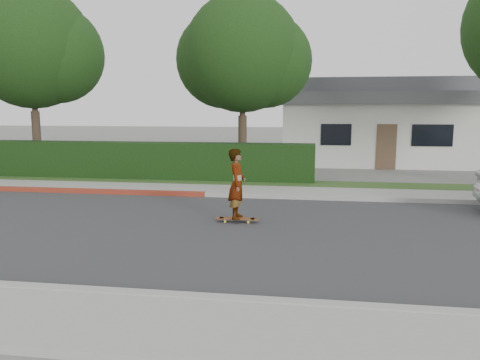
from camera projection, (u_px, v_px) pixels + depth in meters
The scene contains 13 objects.
ground at pixel (127, 227), 11.21m from camera, with size 120.00×120.00×0.00m, color slate.
road at pixel (127, 227), 11.21m from camera, with size 60.00×8.00×0.01m, color #2D2D30.
curb_near at pixel (25, 289), 7.19m from camera, with size 60.00×0.20×0.15m, color #9E9E99.
curb_far at pixel (175, 194), 15.21m from camera, with size 60.00×0.20×0.15m, color #9E9E99.
curb_red_section at pixel (34, 190), 15.94m from camera, with size 12.00×0.21×0.15m, color maroon.
sidewalk_far at pixel (183, 189), 16.09m from camera, with size 60.00×1.60×0.12m, color gray.
planting_strip at pixel (194, 182), 17.66m from camera, with size 60.00×1.60×0.10m, color #2D4C1E.
hedge at pixel (124, 161), 18.57m from camera, with size 15.00×1.00×1.50m, color black.
tree_left at pixel (33, 51), 20.00m from camera, with size 5.99×5.21×8.00m.
tree_center at pixel (243, 57), 19.23m from camera, with size 5.66×4.84×7.44m.
house at pixel (379, 122), 25.36m from camera, with size 10.60×8.60×4.30m.
skateboard at pixel (237, 219), 11.67m from camera, with size 1.09×0.23×0.10m.
skateboarder at pixel (237, 184), 11.53m from camera, with size 0.64×0.42×1.74m, color white.
Camera 1 is at (4.29, -10.39, 2.83)m, focal length 35.00 mm.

